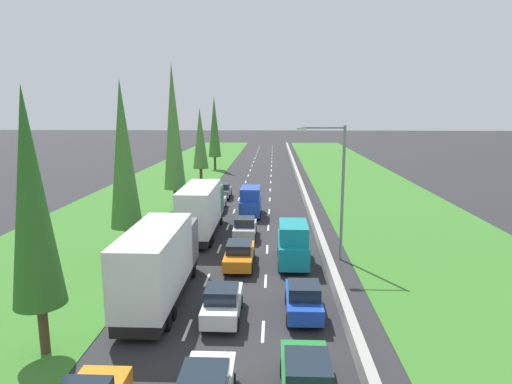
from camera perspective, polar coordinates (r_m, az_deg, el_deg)
ground_plane at (r=64.42m, az=0.38°, el=1.74°), size 300.00×300.00×0.00m
grass_verge_left at (r=66.06m, az=-10.66°, el=1.79°), size 14.00×140.00×0.04m
grass_verge_right at (r=65.51m, az=13.03°, el=1.63°), size 14.00×140.00×0.04m
median_barrier at (r=64.41m, az=5.46°, el=2.07°), size 0.44×120.00×0.85m
lane_markings at (r=64.41m, az=0.38°, el=1.74°), size 3.64×116.00×0.01m
green_sedan_right_lane at (r=16.60m, az=6.64°, el=-23.06°), size 1.82×4.50×1.64m
blue_hatchback_right_lane at (r=22.33m, az=6.17°, el=-13.65°), size 1.74×3.90×1.72m
white_hatchback_centre_lane_second at (r=21.91m, az=-4.37°, el=-14.11°), size 1.74×3.90×1.72m
white_box_truck_left_lane at (r=23.70m, az=-12.41°, el=-8.87°), size 2.46×9.40×4.18m
orange_sedan_centre_lane at (r=28.68m, az=-2.16°, el=-8.04°), size 1.82×4.50×1.64m
white_box_truck_left_lane_third at (r=35.34m, az=-7.08°, el=-2.20°), size 2.46×9.40×4.18m
teal_van_right_lane at (r=28.92m, az=4.82°, el=-6.69°), size 1.96×4.90×2.82m
silver_hatchback_centre_lane at (r=34.68m, az=-1.44°, el=-4.67°), size 1.74×3.90×1.72m
silver_sedan_left_lane at (r=44.39m, az=-5.27°, el=-1.33°), size 1.82×4.50×1.64m
grey_hatchback_left_lane at (r=50.43m, az=-4.31°, el=0.17°), size 1.74×3.90×1.72m
blue_van_centre_lane at (r=41.67m, az=-0.71°, el=-1.25°), size 1.96×4.90×2.82m
poplar_tree_nearest at (r=19.26m, az=-27.12°, el=-0.89°), size 2.07×2.07×10.99m
poplar_tree_second at (r=30.17m, az=-16.84°, el=4.58°), size 2.10×2.10×11.99m
poplar_tree_third at (r=44.05m, az=-10.69°, el=8.21°), size 2.16×2.16×14.40m
poplar_tree_fourth at (r=59.28m, az=-7.25°, el=6.84°), size 2.05×2.05×10.17m
poplar_tree_fifth at (r=73.81m, az=-5.42°, el=8.38°), size 2.10×2.10×12.12m
street_light_mast at (r=29.32m, az=10.54°, el=1.11°), size 3.20×0.28×9.00m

